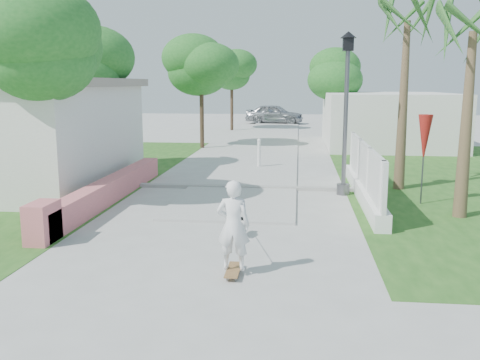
# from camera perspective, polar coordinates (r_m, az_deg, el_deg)

# --- Properties ---
(ground) EXTENTS (90.00, 90.00, 0.00)m
(ground) POSITION_cam_1_polar(r_m,az_deg,el_deg) (10.02, -3.42, -7.60)
(ground) COLOR #B7B7B2
(ground) RESTS_ON ground
(path_strip) EXTENTS (3.20, 36.00, 0.06)m
(path_strip) POSITION_cam_1_polar(r_m,az_deg,el_deg) (29.60, 3.08, 4.36)
(path_strip) COLOR #B7B7B2
(path_strip) RESTS_ON ground
(curb) EXTENTS (6.50, 0.25, 0.10)m
(curb) POSITION_cam_1_polar(r_m,az_deg,el_deg) (15.77, 0.22, -0.77)
(curb) COLOR #999993
(curb) RESTS_ON ground
(grass_left) EXTENTS (8.00, 20.00, 0.01)m
(grass_left) POSITION_cam_1_polar(r_m,az_deg,el_deg) (19.66, -19.87, 0.68)
(grass_left) COLOR #26561B
(grass_left) RESTS_ON ground
(grass_right) EXTENTS (8.00, 20.00, 0.01)m
(grass_right) POSITION_cam_1_polar(r_m,az_deg,el_deg) (18.46, 23.08, -0.12)
(grass_right) COLOR #26561B
(grass_right) RESTS_ON ground
(pink_wall) EXTENTS (0.45, 8.20, 0.80)m
(pink_wall) POSITION_cam_1_polar(r_m,az_deg,el_deg) (14.13, -14.29, -1.32)
(pink_wall) COLOR #DD7176
(pink_wall) RESTS_ON ground
(lattice_fence) EXTENTS (0.35, 7.00, 1.50)m
(lattice_fence) POSITION_cam_1_polar(r_m,az_deg,el_deg) (14.73, 13.08, 0.12)
(lattice_fence) COLOR white
(lattice_fence) RESTS_ON ground
(building_right) EXTENTS (6.00, 8.00, 2.60)m
(building_right) POSITION_cam_1_polar(r_m,az_deg,el_deg) (27.80, 15.39, 6.25)
(building_right) COLOR silver
(building_right) RESTS_ON ground
(street_lamp) EXTENTS (0.44, 0.44, 4.44)m
(street_lamp) POSITION_cam_1_polar(r_m,az_deg,el_deg) (14.96, 11.23, 7.60)
(street_lamp) COLOR #59595E
(street_lamp) RESTS_ON ground
(bollard) EXTENTS (0.14, 0.14, 1.09)m
(bollard) POSITION_cam_1_polar(r_m,az_deg,el_deg) (19.61, 2.04, 2.97)
(bollard) COLOR white
(bollard) RESTS_ON ground
(patio_umbrella) EXTENTS (0.36, 0.36, 2.30)m
(patio_umbrella) POSITION_cam_1_polar(r_m,az_deg,el_deg) (14.32, 19.08, 4.16)
(patio_umbrella) COLOR #59595E
(patio_umbrella) RESTS_ON ground
(tree_left_near) EXTENTS (3.60, 3.60, 5.28)m
(tree_left_near) POSITION_cam_1_polar(r_m,az_deg,el_deg) (13.82, -20.50, 12.75)
(tree_left_near) COLOR #4C3826
(tree_left_near) RESTS_ON ground
(tree_left_mid) EXTENTS (3.20, 3.20, 4.85)m
(tree_left_mid) POSITION_cam_1_polar(r_m,az_deg,el_deg) (19.24, -15.73, 11.16)
(tree_left_mid) COLOR #4C3826
(tree_left_mid) RESTS_ON ground
(tree_path_left) EXTENTS (3.40, 3.40, 5.23)m
(tree_path_left) POSITION_cam_1_polar(r_m,az_deg,el_deg) (25.80, -4.12, 11.91)
(tree_path_left) COLOR #4C3826
(tree_path_left) RESTS_ON ground
(tree_path_right) EXTENTS (3.00, 3.00, 4.79)m
(tree_path_right) POSITION_cam_1_polar(r_m,az_deg,el_deg) (29.42, 9.53, 10.96)
(tree_path_right) COLOR #4C3826
(tree_path_right) RESTS_ON ground
(tree_path_far) EXTENTS (3.20, 3.20, 5.17)m
(tree_path_far) POSITION_cam_1_polar(r_m,az_deg,el_deg) (35.66, -0.86, 11.47)
(tree_path_far) COLOR #4C3826
(tree_path_far) RESTS_ON ground
(palm_far) EXTENTS (1.80, 1.80, 5.30)m
(palm_far) POSITION_cam_1_polar(r_m,az_deg,el_deg) (16.23, 17.38, 14.81)
(palm_far) COLOR brown
(palm_far) RESTS_ON ground
(palm_near) EXTENTS (1.80, 1.80, 4.70)m
(palm_near) POSITION_cam_1_polar(r_m,az_deg,el_deg) (13.18, 23.55, 13.28)
(palm_near) COLOR brown
(palm_near) RESTS_ON ground
(skateboarder) EXTENTS (0.54, 2.78, 1.57)m
(skateboarder) POSITION_cam_1_polar(r_m,az_deg,el_deg) (9.12, -0.74, -4.47)
(skateboarder) COLOR olive
(skateboarder) RESTS_ON ground
(dog) EXTENTS (0.31, 0.56, 0.38)m
(dog) POSITION_cam_1_polar(r_m,az_deg,el_deg) (10.90, 0.18, -4.95)
(dog) COLOR silver
(dog) RESTS_ON ground
(parked_car) EXTENTS (4.60, 2.40, 1.49)m
(parked_car) POSITION_cam_1_polar(r_m,az_deg,el_deg) (41.53, 3.71, 7.04)
(parked_car) COLOR #A8ABB0
(parked_car) RESTS_ON ground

